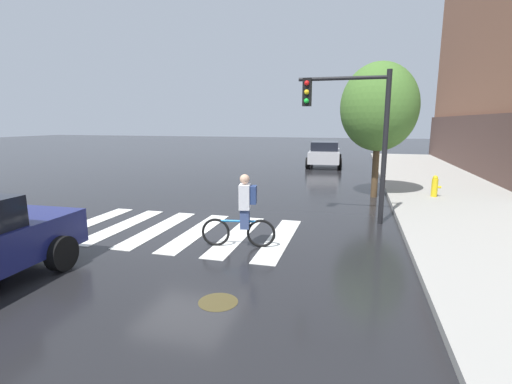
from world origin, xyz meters
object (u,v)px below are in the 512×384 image
at_px(manhole_cover, 218,302).
at_px(traffic_light_near, 355,121).
at_px(street_tree_near, 379,107).
at_px(fire_hydrant, 435,186).
at_px(cyclist, 244,211).
at_px(sedan_mid, 325,154).

height_order(manhole_cover, traffic_light_near, traffic_light_near).
bearing_deg(manhole_cover, street_tree_near, 73.83).
xyz_separation_m(traffic_light_near, street_tree_near, (0.81, 3.90, 0.50)).
relative_size(manhole_cover, fire_hydrant, 0.82).
relative_size(fire_hydrant, street_tree_near, 0.16).
distance_m(cyclist, traffic_light_near, 4.23).
distance_m(sedan_mid, cyclist, 16.43).
height_order(manhole_cover, fire_hydrant, fire_hydrant).
bearing_deg(cyclist, street_tree_near, 65.31).
height_order(cyclist, street_tree_near, street_tree_near).
height_order(traffic_light_near, street_tree_near, street_tree_near).
xyz_separation_m(cyclist, fire_hydrant, (5.22, 6.69, -0.31)).
relative_size(cyclist, street_tree_near, 0.34).
bearing_deg(sedan_mid, fire_hydrant, -63.82).
bearing_deg(fire_hydrant, street_tree_near, 176.70).
height_order(manhole_cover, sedan_mid, sedan_mid).
bearing_deg(manhole_cover, fire_hydrant, 62.64).
bearing_deg(fire_hydrant, traffic_light_near, -127.51).
bearing_deg(manhole_cover, traffic_light_near, 70.84).
relative_size(traffic_light_near, street_tree_near, 0.84).
bearing_deg(traffic_light_near, manhole_cover, -109.16).
bearing_deg(manhole_cover, sedan_mid, 89.86).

